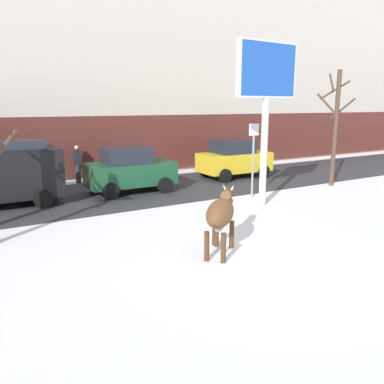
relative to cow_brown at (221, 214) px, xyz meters
The scene contains 10 objects.
ground_plane 1.71m from the cow_brown, 58.15° to the right, with size 120.00×120.00×0.00m, color white.
road_strip 7.56m from the cow_brown, 84.39° to the left, with size 60.00×5.60×0.01m, color #333338.
building_facade 14.94m from the cow_brown, 86.98° to the left, with size 44.00×6.10×13.00m.
cow_brown is the anchor object (origin of this frame).
billboard 5.97m from the cow_brown, 38.34° to the left, with size 2.53×0.37×5.56m.
car_darkgreen_hatchback 7.50m from the cow_brown, 85.35° to the left, with size 3.51×1.95×1.86m.
car_yellow_hatchback 10.19m from the cow_brown, 52.16° to the left, with size 3.51×1.95×1.86m.
pedestrian_far_left 10.43m from the cow_brown, 94.18° to the left, with size 0.36×0.24×1.73m.
bare_tree_right_lot 10.05m from the cow_brown, 26.02° to the left, with size 1.66×1.36×4.96m.
street_sign 6.18m from the cow_brown, 44.30° to the left, with size 0.44×0.08×2.82m.
Camera 1 is at (-5.80, -6.20, 3.51)m, focal length 36.56 mm.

